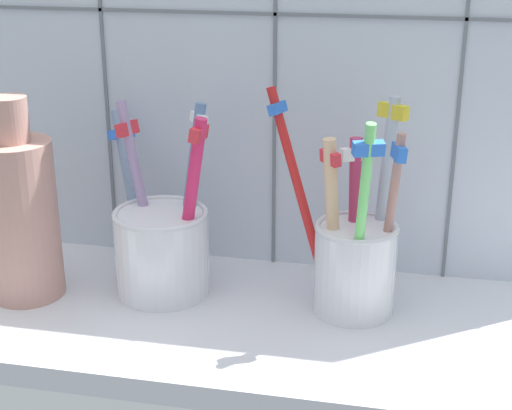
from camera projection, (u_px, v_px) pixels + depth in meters
The scene contains 5 objects.
counter_slab at pixel (249, 326), 65.95cm from camera, with size 64.00×22.00×2.00cm, color silver.
tile_wall_back at pixel (277, 46), 69.31cm from camera, with size 64.00×2.20×45.00cm.
toothbrush_cup_left at pixel (162, 244), 68.36cm from camera, with size 11.26×11.00×16.65cm.
toothbrush_cup_right at pixel (354, 255), 64.86cm from camera, with size 12.00×8.60×18.29cm.
ceramic_vase at pixel (19, 215), 66.61cm from camera, with size 6.42×6.42×17.69cm.
Camera 1 is at (12.42, -56.72, 33.89)cm, focal length 54.94 mm.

